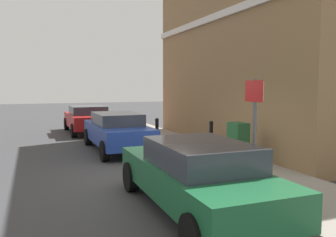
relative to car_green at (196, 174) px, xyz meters
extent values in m
plane|color=#38383A|center=(0.24, 2.64, -0.70)|extent=(80.00, 80.00, 0.00)
cube|color=gray|center=(2.26, 8.64, -0.63)|extent=(2.36, 30.00, 0.15)
cube|color=olive|center=(7.39, 5.67, 3.30)|extent=(7.89, 10.05, 8.02)
cube|color=silver|center=(3.40, 5.67, 4.03)|extent=(0.12, 10.05, 0.24)
cube|color=#195933|center=(0.00, 0.05, -0.10)|extent=(1.71, 4.35, 0.57)
cube|color=#2D333D|center=(0.00, -0.16, 0.39)|extent=(1.48, 2.10, 0.46)
cylinder|color=black|center=(-0.76, 1.67, -0.38)|extent=(0.23, 0.64, 0.64)
cylinder|color=black|center=(0.80, 1.66, -0.38)|extent=(0.23, 0.64, 0.64)
cylinder|color=black|center=(-0.80, -1.56, -0.38)|extent=(0.23, 0.64, 0.64)
cylinder|color=black|center=(0.76, -1.58, -0.38)|extent=(0.23, 0.64, 0.64)
cube|color=navy|center=(0.08, 6.46, -0.07)|extent=(1.70, 4.27, 0.63)
cube|color=#2D333D|center=(0.08, 6.47, 0.43)|extent=(1.48, 2.14, 0.42)
cylinder|color=black|center=(-0.72, 8.03, -0.38)|extent=(0.23, 0.64, 0.64)
cylinder|color=black|center=(0.85, 8.05, -0.38)|extent=(0.23, 0.64, 0.64)
cylinder|color=black|center=(-0.69, 4.88, -0.38)|extent=(0.23, 0.64, 0.64)
cylinder|color=black|center=(0.87, 4.89, -0.38)|extent=(0.23, 0.64, 0.64)
cube|color=maroon|center=(-0.16, 11.68, -0.08)|extent=(1.87, 4.09, 0.61)
cube|color=#2D333D|center=(-0.16, 11.58, 0.41)|extent=(1.63, 1.91, 0.42)
cylinder|color=black|center=(-1.04, 13.15, -0.38)|extent=(0.23, 0.64, 0.64)
cylinder|color=black|center=(0.69, 13.17, -0.38)|extent=(0.23, 0.64, 0.64)
cylinder|color=black|center=(-1.01, 10.18, -0.38)|extent=(0.23, 0.64, 0.64)
cylinder|color=black|center=(0.72, 10.20, -0.38)|extent=(0.23, 0.64, 0.64)
cube|color=#1E4C28|center=(2.54, 2.52, 0.02)|extent=(0.40, 0.55, 1.15)
cube|color=#333333|center=(2.54, 2.52, -0.51)|extent=(0.46, 0.61, 0.08)
cylinder|color=black|center=(2.64, 4.23, -0.08)|extent=(0.12, 0.12, 0.95)
sphere|color=black|center=(2.64, 4.23, 0.42)|extent=(0.14, 0.14, 0.14)
cylinder|color=black|center=(1.33, 5.76, -0.08)|extent=(0.12, 0.12, 0.95)
sphere|color=black|center=(1.33, 5.76, 0.42)|extent=(0.14, 0.14, 0.14)
cylinder|color=#59595B|center=(1.52, 0.39, 0.60)|extent=(0.08, 0.08, 2.30)
cube|color=white|center=(1.50, 0.39, 1.50)|extent=(0.03, 0.56, 0.40)
cube|color=red|center=(1.49, 0.39, 1.50)|extent=(0.01, 0.60, 0.44)
camera|label=1|loc=(-2.75, -5.50, 1.60)|focal=36.85mm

